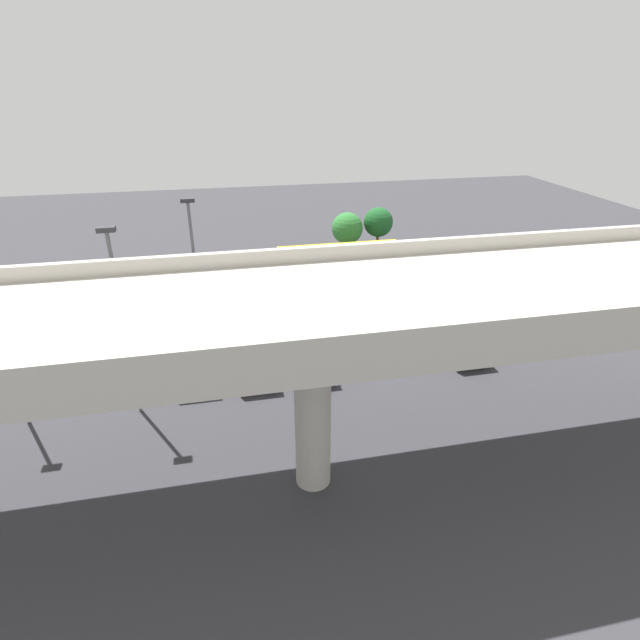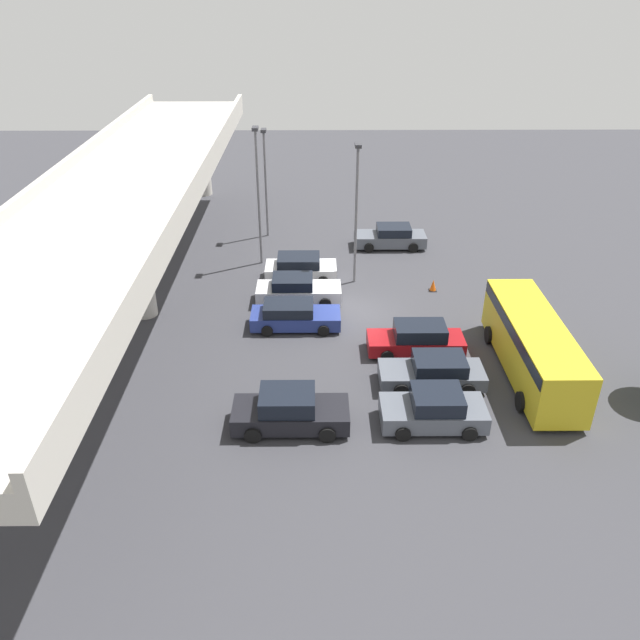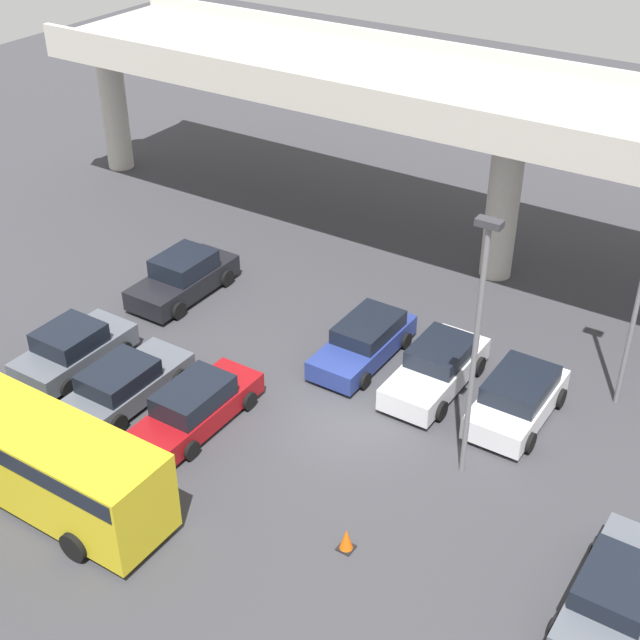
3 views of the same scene
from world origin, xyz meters
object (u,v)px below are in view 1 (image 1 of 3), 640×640
lamp_post_by_overpass (195,264)px  tree_front_left (378,222)px  parked_car_1 (371,298)px  parked_car_4 (254,358)px  parked_car_6 (110,321)px  lamp_post_near_aisle (1,335)px  parked_car_3 (310,354)px  tree_front_right (347,228)px  parked_car_7 (455,337)px  shuttle_bus (341,262)px  parked_car_2 (331,303)px  lamp_post_mid_lot (122,312)px  parked_car_0 (414,296)px  parked_car_5 (196,363)px  traffic_cone (223,305)px

lamp_post_by_overpass → tree_front_left: lamp_post_by_overpass is taller
parked_car_1 → parked_car_4: parked_car_4 is taller
parked_car_6 → parked_car_1: bearing=90.7°
lamp_post_near_aisle → parked_car_3: bearing=-170.4°
tree_front_right → parked_car_3: bearing=69.1°
parked_car_7 → shuttle_bus: (3.85, -11.16, 0.86)m
parked_car_2 → lamp_post_by_overpass: lamp_post_by_overpass is taller
shuttle_bus → tree_front_left: size_ratio=2.23×
parked_car_1 → lamp_post_mid_lot: bearing=-57.2°
shuttle_bus → lamp_post_near_aisle: 22.42m
parked_car_7 → tree_front_left: bearing=-2.8°
parked_car_7 → tree_front_left: tree_front_left is taller
parked_car_1 → parked_car_3: 8.47m
parked_car_0 → lamp_post_near_aisle: size_ratio=0.58×
parked_car_5 → lamp_post_mid_lot: lamp_post_mid_lot is taller
parked_car_4 → shuttle_bus: bearing=-33.7°
parked_car_7 → lamp_post_near_aisle: bearing=96.1°
parked_car_1 → parked_car_2: 2.84m
parked_car_6 → traffic_cone: (-6.77, -1.82, -0.38)m
parked_car_4 → parked_car_6: (8.11, -6.22, -0.03)m
parked_car_0 → lamp_post_by_overpass: size_ratio=0.52×
parked_car_2 → tree_front_right: bearing=160.1°
parked_car_1 → parked_car_4: size_ratio=0.99×
parked_car_1 → tree_front_left: size_ratio=1.17×
parked_car_6 → parked_car_5: bearing=40.1°
parked_car_2 → lamp_post_near_aisle: lamp_post_near_aisle is taller
parked_car_0 → tree_front_left: 11.14m
parked_car_6 → parked_car_3: bearing=60.1°
parked_car_3 → lamp_post_near_aisle: lamp_post_near_aisle is taller
lamp_post_mid_lot → parked_car_0: bearing=-153.2°
parked_car_0 → parked_car_7: (-0.08, 6.00, 0.03)m
lamp_post_by_overpass → parked_car_0: bearing=-169.6°
parked_car_4 → parked_car_7: size_ratio=1.00×
parked_car_1 → lamp_post_mid_lot: 16.98m
parked_car_0 → parked_car_6: 19.29m
parked_car_6 → traffic_cone: 7.02m
parked_car_0 → parked_car_1: 2.91m
lamp_post_near_aisle → shuttle_bus: bearing=-142.7°
traffic_cone → parked_car_0: bearing=170.5°
parked_car_6 → lamp_post_by_overpass: 7.45m
parked_car_0 → parked_car_1: bearing=-99.3°
parked_car_0 → shuttle_bus: shuttle_bus is taller
parked_car_2 → parked_car_4: parked_car_4 is taller
parked_car_1 → parked_car_6: size_ratio=0.98×
lamp_post_mid_lot → parked_car_6: bearing=-73.2°
traffic_cone → parked_car_6: bearing=15.0°
parked_car_0 → parked_car_2: parked_car_0 is taller
shuttle_bus → traffic_cone: size_ratio=13.01×
parked_car_0 → lamp_post_mid_lot: 19.17m
lamp_post_by_overpass → parked_car_6: bearing=-27.0°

